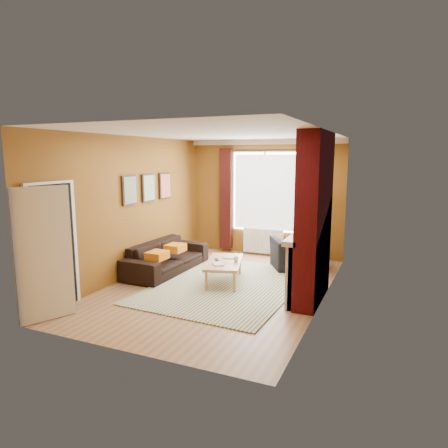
{
  "coord_description": "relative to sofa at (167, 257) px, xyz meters",
  "views": [
    {
      "loc": [
        2.95,
        -6.51,
        2.4
      ],
      "look_at": [
        0.0,
        0.25,
        1.15
      ],
      "focal_mm": 32.0,
      "sensor_mm": 36.0,
      "label": 1
    }
  ],
  "objects": [
    {
      "name": "ground",
      "position": [
        1.42,
        -0.5,
        -0.32
      ],
      "size": [
        5.5,
        5.5,
        0.0
      ],
      "primitive_type": "plane",
      "color": "brown",
      "rests_on": "ground"
    },
    {
      "name": "room_walls",
      "position": [
        2.06,
        -0.22,
        1.07
      ],
      "size": [
        3.82,
        5.54,
        2.83
      ],
      "color": "brown",
      "rests_on": "ground"
    },
    {
      "name": "striped_rug",
      "position": [
        1.54,
        -0.38,
        -0.31
      ],
      "size": [
        2.62,
        3.54,
        0.02
      ],
      "rotation": [
        0.0,
        0.0,
        -0.04
      ],
      "color": "#355094",
      "rests_on": "ground"
    },
    {
      "name": "sofa",
      "position": [
        0.0,
        0.0,
        0.0
      ],
      "size": [
        0.9,
        2.2,
        0.64
      ],
      "primitive_type": "imported",
      "rotation": [
        0.0,
        0.0,
        1.55
      ],
      "color": "black",
      "rests_on": "ground"
    },
    {
      "name": "armchair",
      "position": [
        2.47,
        1.28,
        0.02
      ],
      "size": [
        1.36,
        1.31,
        0.68
      ],
      "primitive_type": "imported",
      "rotation": [
        0.0,
        0.0,
        3.66
      ],
      "color": "black",
      "rests_on": "ground"
    },
    {
      "name": "coffee_table",
      "position": [
        1.41,
        -0.21,
        0.06
      ],
      "size": [
        0.97,
        1.39,
        0.42
      ],
      "rotation": [
        0.0,
        0.0,
        0.29
      ],
      "color": "tan",
      "rests_on": "ground"
    },
    {
      "name": "wicker_stool",
      "position": [
        2.13,
        1.57,
        -0.07
      ],
      "size": [
        0.43,
        0.43,
        0.49
      ],
      "rotation": [
        0.0,
        0.0,
        -0.09
      ],
      "color": "#976A41",
      "rests_on": "ground"
    },
    {
      "name": "floor_lamp",
      "position": [
        2.89,
        1.89,
        0.98
      ],
      "size": [
        0.24,
        0.24,
        1.64
      ],
      "rotation": [
        0.0,
        0.0,
        -0.0
      ],
      "color": "black",
      "rests_on": "ground"
    },
    {
      "name": "book_a",
      "position": [
        1.33,
        -0.55,
        0.12
      ],
      "size": [
        0.3,
        0.3,
        0.02
      ],
      "primitive_type": "imported",
      "rotation": [
        0.0,
        0.0,
        0.72
      ],
      "color": "#999999",
      "rests_on": "coffee_table"
    },
    {
      "name": "book_b",
      "position": [
        1.3,
        0.12,
        0.12
      ],
      "size": [
        0.23,
        0.31,
        0.02
      ],
      "primitive_type": "imported",
      "rotation": [
        0.0,
        0.0,
        -0.03
      ],
      "color": "#999999",
      "rests_on": "coffee_table"
    },
    {
      "name": "mug",
      "position": [
        1.64,
        -0.18,
        0.15
      ],
      "size": [
        0.13,
        0.13,
        0.1
      ],
      "primitive_type": "imported",
      "rotation": [
        0.0,
        0.0,
        0.27
      ],
      "color": "#999999",
      "rests_on": "coffee_table"
    },
    {
      "name": "tv_remote",
      "position": [
        1.24,
        -0.2,
        0.12
      ],
      "size": [
        0.14,
        0.17,
        0.02
      ],
      "rotation": [
        0.0,
        0.0,
        0.58
      ],
      "color": "#28272A",
      "rests_on": "coffee_table"
    }
  ]
}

